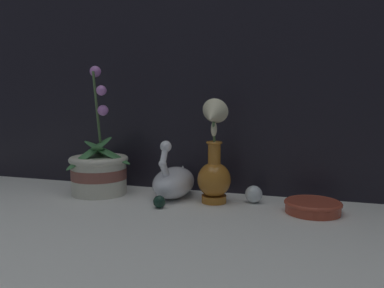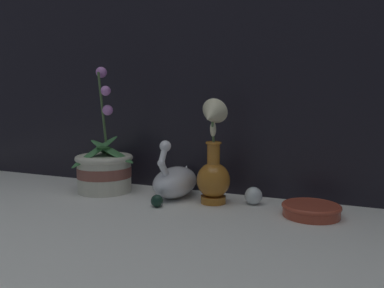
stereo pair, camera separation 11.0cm
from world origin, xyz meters
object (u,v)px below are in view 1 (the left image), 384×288
at_px(swan_figurine, 174,181).
at_px(amber_dish, 313,206).
at_px(blue_vase, 214,164).
at_px(orchid_potted_plant, 99,170).
at_px(glass_sphere, 254,194).

distance_m(swan_figurine, amber_dish, 0.41).
bearing_deg(swan_figurine, blue_vase, -11.25).
relative_size(orchid_potted_plant, swan_figurine, 1.90).
xyz_separation_m(orchid_potted_plant, glass_sphere, (0.49, 0.04, -0.05)).
relative_size(blue_vase, glass_sphere, 5.96).
bearing_deg(swan_figurine, orchid_potted_plant, -173.41).
distance_m(blue_vase, amber_dish, 0.29).
height_order(swan_figurine, amber_dish, swan_figurine).
bearing_deg(glass_sphere, orchid_potted_plant, -175.54).
height_order(blue_vase, amber_dish, blue_vase).
height_order(swan_figurine, glass_sphere, swan_figurine).
bearing_deg(orchid_potted_plant, blue_vase, 0.32).
relative_size(swan_figurine, amber_dish, 1.43).
bearing_deg(blue_vase, swan_figurine, 168.75).
xyz_separation_m(swan_figurine, glass_sphere, (0.25, 0.01, -0.03)).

